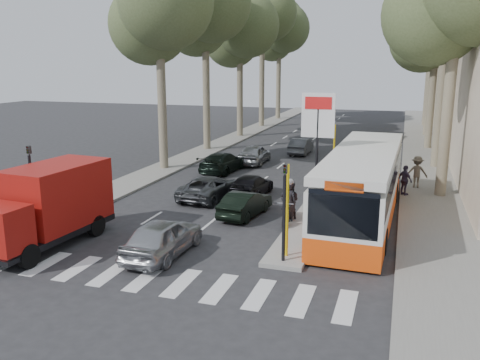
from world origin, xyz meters
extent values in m
plane|color=#28282B|center=(0.00, 0.00, 0.00)|extent=(120.00, 120.00, 0.00)
cube|color=gray|center=(8.60, 25.00, 0.06)|extent=(3.20, 70.00, 0.12)
cube|color=gray|center=(-8.00, 28.00, 0.06)|extent=(2.40, 64.00, 0.12)
cube|color=gray|center=(3.25, 11.00, 0.08)|extent=(1.50, 26.00, 0.16)
cylinder|color=yellow|center=(3.25, -1.00, 1.75)|extent=(0.10, 0.10, 3.50)
cylinder|color=yellow|center=(3.25, 5.00, 1.75)|extent=(0.10, 0.10, 3.50)
cylinder|color=yellow|center=(3.25, 11.00, 1.75)|extent=(0.10, 0.10, 3.50)
cylinder|color=black|center=(3.25, 5.00, 2.60)|extent=(0.12, 0.12, 5.20)
cube|color=white|center=(3.25, 5.00, 4.60)|extent=(1.50, 0.10, 2.00)
cube|color=red|center=(3.25, 4.94, 5.15)|extent=(1.20, 0.02, 0.55)
cylinder|color=black|center=(3.25, -1.50, 1.60)|extent=(0.12, 0.12, 3.20)
imported|color=black|center=(3.25, -1.50, 3.10)|extent=(0.16, 0.41, 1.00)
cylinder|color=black|center=(-7.60, -1.00, 1.60)|extent=(0.12, 0.12, 3.20)
imported|color=black|center=(-7.60, -1.00, 3.10)|extent=(0.16, 0.41, 1.00)
cylinder|color=#6B604C|center=(-8.00, 12.00, 4.20)|extent=(0.56, 0.56, 8.40)
sphere|color=#44512E|center=(-9.00, 12.60, 9.30)|extent=(5.20, 5.20, 5.20)
sphere|color=#44512E|center=(-7.10, 11.20, 10.50)|extent=(5.80, 5.80, 5.80)
cylinder|color=#6B604C|center=(-8.10, 20.00, 4.48)|extent=(0.56, 0.56, 8.96)
sphere|color=#44512E|center=(-9.10, 20.60, 9.92)|extent=(5.20, 5.20, 5.20)
sphere|color=#44512E|center=(-7.20, 19.20, 11.20)|extent=(5.80, 5.80, 5.80)
cylinder|color=#6B604C|center=(-7.90, 28.00, 4.06)|extent=(0.56, 0.56, 8.12)
sphere|color=#44512E|center=(-8.90, 28.60, 8.99)|extent=(5.20, 5.20, 5.20)
sphere|color=#44512E|center=(-7.00, 27.20, 10.15)|extent=(5.80, 5.80, 5.80)
sphere|color=#44512E|center=(-7.70, 29.10, 11.31)|extent=(4.80, 4.80, 4.80)
cylinder|color=#6B604C|center=(-8.00, 36.00, 4.76)|extent=(0.56, 0.56, 9.52)
sphere|color=#44512E|center=(-9.00, 36.60, 10.54)|extent=(5.20, 5.20, 5.20)
sphere|color=#44512E|center=(-7.10, 35.20, 11.90)|extent=(5.80, 5.80, 5.80)
sphere|color=#44512E|center=(-7.80, 37.10, 13.26)|extent=(4.80, 4.80, 4.80)
cylinder|color=#6B604C|center=(-8.10, 44.00, 4.34)|extent=(0.56, 0.56, 8.68)
sphere|color=#44512E|center=(-9.10, 44.60, 9.61)|extent=(5.20, 5.20, 5.20)
sphere|color=#44512E|center=(-7.20, 43.20, 10.85)|extent=(5.80, 5.80, 5.80)
sphere|color=#44512E|center=(-7.90, 45.10, 12.09)|extent=(4.80, 4.80, 4.80)
cylinder|color=#6B604C|center=(9.00, 10.00, 4.20)|extent=(0.56, 0.56, 8.40)
sphere|color=#44512E|center=(8.00, 10.60, 9.30)|extent=(5.20, 5.20, 5.20)
cylinder|color=#6B604C|center=(9.10, 18.00, 4.62)|extent=(0.56, 0.56, 9.24)
sphere|color=#44512E|center=(8.10, 18.60, 10.23)|extent=(5.20, 5.20, 5.20)
cylinder|color=#6B604C|center=(8.90, 26.00, 3.92)|extent=(0.56, 0.56, 7.84)
sphere|color=#44512E|center=(7.90, 26.60, 8.68)|extent=(5.20, 5.20, 5.20)
sphere|color=#44512E|center=(9.80, 25.20, 9.80)|extent=(5.80, 5.80, 5.80)
sphere|color=#44512E|center=(9.10, 27.10, 10.92)|extent=(4.80, 4.80, 4.80)
cylinder|color=#6B604C|center=(9.00, 34.00, 4.48)|extent=(0.56, 0.56, 8.96)
sphere|color=#44512E|center=(8.00, 34.60, 9.92)|extent=(5.20, 5.20, 5.20)
sphere|color=#44512E|center=(9.90, 33.20, 11.20)|extent=(5.80, 5.80, 5.80)
sphere|color=#44512E|center=(9.20, 35.10, 12.48)|extent=(4.80, 4.80, 4.80)
cylinder|color=#6B604C|center=(9.10, 42.00, 4.20)|extent=(0.56, 0.56, 8.40)
sphere|color=#44512E|center=(8.10, 42.60, 9.30)|extent=(5.20, 5.20, 5.20)
sphere|color=#44512E|center=(10.00, 41.20, 10.50)|extent=(5.80, 5.80, 5.80)
sphere|color=#44512E|center=(9.30, 43.10, 11.70)|extent=(4.80, 4.80, 4.80)
imported|color=#A3A6AB|center=(-1.15, -2.00, 0.70)|extent=(1.79, 4.18, 1.41)
imported|color=black|center=(0.27, 3.60, 0.59)|extent=(1.71, 3.70, 1.18)
imported|color=#44474B|center=(-2.46, 6.00, 0.60)|extent=(2.31, 4.48, 1.21)
imported|color=black|center=(-0.50, 7.00, 0.59)|extent=(1.68, 4.05, 1.17)
imported|color=gray|center=(-2.85, 15.67, 0.69)|extent=(1.69, 4.07, 1.38)
imported|color=#44474B|center=(-0.50, 20.50, 0.61)|extent=(1.36, 3.72, 1.22)
imported|color=black|center=(-4.00, 12.39, 0.64)|extent=(2.18, 4.57, 1.29)
cube|color=black|center=(-5.82, -2.50, 0.53)|extent=(2.56, 5.91, 0.24)
cylinder|color=black|center=(-5.02, -4.49, 0.43)|extent=(0.36, 0.88, 0.86)
cylinder|color=black|center=(-6.64, -0.70, 0.43)|extent=(0.36, 0.88, 0.86)
cylinder|color=black|center=(-4.72, -0.85, 0.43)|extent=(0.36, 0.88, 0.86)
cube|color=maroon|center=(-5.76, -1.73, 1.87)|extent=(2.52, 4.19, 2.40)
cube|color=#F14A0D|center=(5.41, 4.59, 0.59)|extent=(3.02, 12.31, 0.96)
cube|color=silver|center=(5.41, 4.59, 1.86)|extent=(3.02, 12.31, 1.60)
cube|color=black|center=(5.41, 4.59, 2.18)|extent=(3.02, 11.82, 0.90)
cube|color=silver|center=(5.41, 4.59, 3.03)|extent=(3.02, 12.31, 0.32)
cube|color=black|center=(5.23, -1.50, 2.02)|extent=(2.34, 0.13, 1.60)
cube|color=#F14A0D|center=(5.23, -1.50, 2.96)|extent=(1.28, 0.10, 0.34)
cylinder|color=black|center=(4.08, 0.71, 0.48)|extent=(0.33, 1.03, 1.02)
cylinder|color=black|center=(6.50, 0.64, 0.48)|extent=(0.33, 1.03, 1.02)
cylinder|color=black|center=(4.31, 8.29, 0.48)|extent=(0.33, 1.03, 1.02)
cylinder|color=black|center=(6.73, 8.22, 0.48)|extent=(0.33, 1.03, 1.02)
cylinder|color=black|center=(2.45, 2.17, 0.35)|extent=(0.15, 0.71, 0.71)
cylinder|color=black|center=(2.35, 3.83, 0.35)|extent=(0.15, 0.71, 0.71)
cylinder|color=silver|center=(2.44, 2.25, 0.77)|extent=(0.09, 0.45, 0.89)
cube|color=black|center=(2.40, 3.06, 0.50)|extent=(0.29, 0.84, 0.33)
cube|color=black|center=(2.41, 2.83, 0.80)|extent=(0.36, 0.52, 0.24)
cube|color=black|center=(2.38, 3.39, 0.73)|extent=(0.35, 0.73, 0.13)
cylinder|color=silver|center=(2.44, 2.32, 1.13)|extent=(0.69, 0.08, 0.04)
imported|color=black|center=(2.40, 3.06, 0.98)|extent=(0.70, 0.48, 1.86)
imported|color=black|center=(2.37, 3.50, 0.93)|extent=(0.87, 0.52, 1.74)
sphere|color=#B2B2B7|center=(2.40, 3.00, 1.86)|extent=(0.31, 0.31, 0.31)
sphere|color=#B2B2B7|center=(2.37, 3.46, 1.79)|extent=(0.31, 0.31, 0.31)
imported|color=#392F47|center=(7.20, 9.41, 0.91)|extent=(0.98, 0.98, 1.58)
imported|color=#64594B|center=(7.82, 11.35, 1.00)|extent=(1.15, 0.54, 1.76)
camera|label=1|loc=(6.95, -17.81, 6.92)|focal=38.00mm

